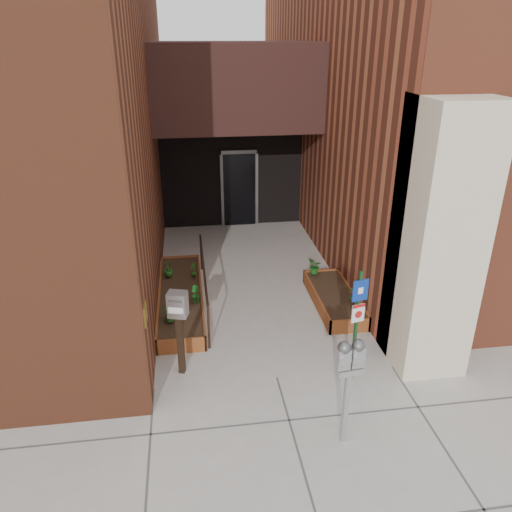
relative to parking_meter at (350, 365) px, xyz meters
name	(u,v)px	position (x,y,z in m)	size (l,w,h in m)	color
ground	(277,378)	(-0.66, 1.49, -1.28)	(80.00, 80.00, 0.00)	#9E9991
architecture	(223,42)	(-0.84, 8.38, 3.70)	(20.00, 14.60, 10.00)	brown
planter_left	(181,298)	(-2.21, 4.19, -1.14)	(0.90, 3.60, 0.30)	maroon
planter_right	(334,299)	(0.94, 3.69, -1.14)	(0.80, 2.20, 0.30)	maroon
handrail	(204,271)	(-1.71, 4.14, -0.53)	(0.04, 3.34, 0.90)	black
parking_meter	(350,365)	(0.00, 0.00, 0.00)	(0.38, 0.19, 1.65)	#9D9D9F
sign_post	(357,315)	(0.56, 1.32, -0.08)	(0.26, 0.09, 1.94)	#163D1D
payment_dropbox	(178,316)	(-2.20, 1.87, -0.19)	(0.35, 0.29, 1.51)	black
shrub_left_a	(170,312)	(-2.39, 3.06, -0.79)	(0.33, 0.33, 0.37)	#265418
shrub_left_b	(195,294)	(-1.91, 3.70, -0.81)	(0.19, 0.19, 0.34)	#175118
shrub_left_c	(168,269)	(-2.46, 4.94, -0.80)	(0.19, 0.19, 0.35)	#23601B
shrub_left_d	(194,269)	(-1.91, 4.83, -0.81)	(0.18, 0.18, 0.33)	#26601B
shrub_right_a	(356,307)	(1.09, 2.79, -0.81)	(0.18, 0.18, 0.32)	#235718
shrub_right_b	(353,294)	(1.19, 3.28, -0.82)	(0.16, 0.16, 0.31)	#1A5E21
shrub_right_c	(315,266)	(0.74, 4.59, -0.80)	(0.32, 0.32, 0.35)	#1C601B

